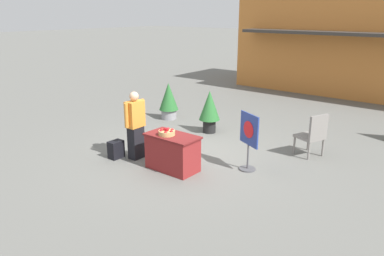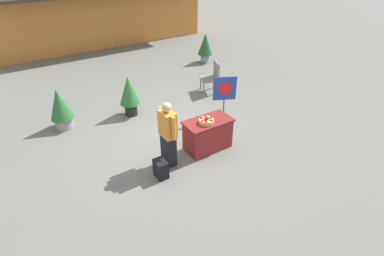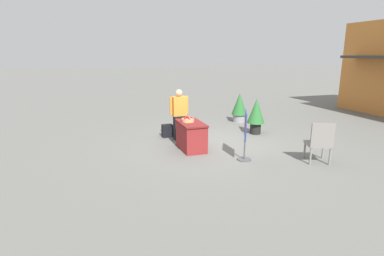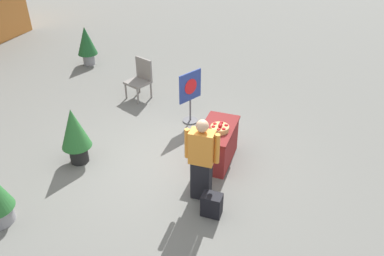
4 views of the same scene
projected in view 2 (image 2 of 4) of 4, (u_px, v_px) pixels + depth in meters
The scene contains 10 objects.
ground_plane at pixel (178, 136), 8.06m from camera, with size 120.00×120.00×0.00m, color slate.
display_table at pixel (208, 134), 7.41m from camera, with size 1.18×0.64×0.79m.
apple_basket at pixel (206, 121), 7.08m from camera, with size 0.35×0.35×0.16m.
person_visitor at pixel (168, 134), 6.66m from camera, with size 0.27×0.61×1.60m.
backpack at pixel (161, 169), 6.59m from camera, with size 0.24×0.34×0.42m.
poster_board at pixel (224, 95), 8.56m from camera, with size 0.61×0.36×1.28m.
patio_chair at pixel (212, 76), 10.18m from camera, with size 0.71×0.71×1.05m.
potted_plant_near_left at pixel (129, 93), 8.70m from camera, with size 0.59×0.59×1.22m.
potted_plant_far_right at pixel (205, 46), 12.62m from camera, with size 0.61×0.61×1.22m.
potted_plant_far_left at pixel (60, 107), 8.12m from camera, with size 0.61×0.61×1.17m.
Camera 2 is at (-3.27, -5.87, 4.47)m, focal length 28.00 mm.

